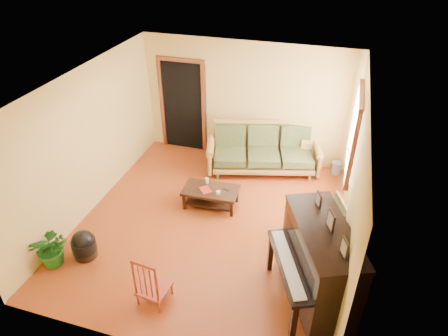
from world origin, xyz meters
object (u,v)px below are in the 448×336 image
(armchair, at_px, (321,222))
(ceramic_crock, at_px, (336,168))
(coffee_table, at_px, (211,197))
(piano, at_px, (319,266))
(footstool, at_px, (84,247))
(red_chair, at_px, (153,278))
(potted_plant, at_px, (52,247))
(sofa, at_px, (264,150))

(armchair, bearing_deg, ceramic_crock, 64.07)
(coffee_table, bearing_deg, piano, -38.44)
(footstool, relative_size, red_chair, 0.44)
(armchair, distance_m, piano, 1.31)
(armchair, height_order, potted_plant, armchair)
(footstool, xyz_separation_m, potted_plant, (-0.36, -0.28, 0.15))
(ceramic_crock, bearing_deg, armchair, -93.76)
(armchair, bearing_deg, red_chair, -160.16)
(coffee_table, relative_size, armchair, 1.30)
(coffee_table, height_order, ceramic_crock, coffee_table)
(footstool, distance_m, ceramic_crock, 5.22)
(red_chair, relative_size, ceramic_crock, 3.36)
(armchair, height_order, ceramic_crock, armchair)
(armchair, xyz_separation_m, footstool, (-3.58, -1.46, -0.21))
(piano, xyz_separation_m, red_chair, (-2.17, -0.64, -0.23))
(footstool, height_order, potted_plant, potted_plant)
(coffee_table, distance_m, piano, 2.72)
(footstool, relative_size, ceramic_crock, 1.49)
(coffee_table, xyz_separation_m, potted_plant, (-1.88, -2.12, 0.15))
(piano, distance_m, red_chair, 2.28)
(coffee_table, bearing_deg, ceramic_crock, 39.59)
(sofa, distance_m, coffee_table, 1.65)
(sofa, relative_size, footstool, 5.99)
(coffee_table, xyz_separation_m, red_chair, (-0.08, -2.30, 0.25))
(potted_plant, bearing_deg, armchair, 23.79)
(coffee_table, xyz_separation_m, armchair, (2.05, -0.39, 0.21))
(sofa, relative_size, armchair, 2.95)
(piano, height_order, footstool, piano)
(potted_plant, bearing_deg, ceramic_crock, 43.99)
(footstool, bearing_deg, piano, 2.81)
(coffee_table, height_order, footstool, coffee_table)
(coffee_table, height_order, piano, piano)
(ceramic_crock, bearing_deg, piano, -91.68)
(footstool, distance_m, potted_plant, 0.48)
(sofa, bearing_deg, footstool, -138.84)
(coffee_table, distance_m, ceramic_crock, 2.85)
(coffee_table, bearing_deg, sofa, 65.21)
(coffee_table, relative_size, footstool, 2.64)
(potted_plant, bearing_deg, footstool, 37.95)
(sofa, distance_m, red_chair, 3.85)
(sofa, bearing_deg, red_chair, -116.57)
(footstool, distance_m, red_chair, 1.54)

